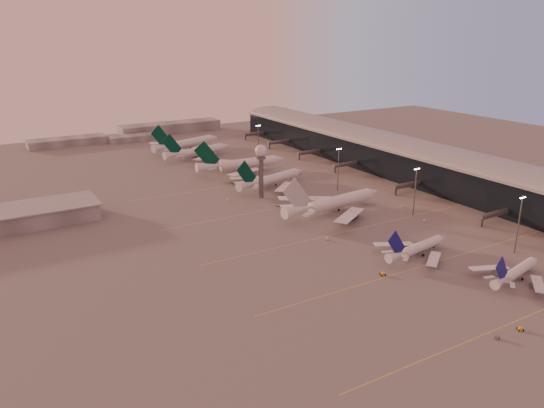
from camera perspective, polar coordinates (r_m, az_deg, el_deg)
ground at (r=200.88m, az=14.83°, el=-8.47°), size 700.00×700.00×0.00m
taxiway_markings at (r=257.07m, az=10.80°, el=-2.15°), size 180.00×185.25×0.02m
terminal at (r=343.40m, az=14.83°, el=4.57°), size 57.00×362.00×23.04m
hangar at (r=276.41m, az=-26.60°, el=-1.42°), size 82.00×27.00×8.50m
radar_tower at (r=287.00m, az=-1.19°, el=4.70°), size 6.40×6.40×31.10m
mast_a at (r=238.29m, az=25.03°, el=-1.75°), size 3.60×0.56×25.00m
mast_b at (r=268.72m, az=15.14°, el=1.52°), size 3.60×0.56×25.00m
mast_c at (r=304.92m, az=7.15°, el=3.98°), size 3.60×0.56×25.00m
mast_d at (r=377.23m, az=-1.48°, el=6.87°), size 3.60×0.56×25.00m
distant_horizon at (r=475.52m, az=-13.80°, el=7.53°), size 165.00×37.50×9.00m
narrowbody_near at (r=216.34m, az=24.80°, el=-6.80°), size 35.59×28.12×14.05m
narrowbody_mid at (r=224.52m, az=15.40°, el=-4.74°), size 38.49×30.51×15.10m
widebody_white at (r=268.86m, az=6.73°, el=-0.14°), size 64.49×51.44×22.70m
greentail_a at (r=311.38m, az=0.04°, el=2.48°), size 53.51×42.64×19.90m
greentail_b at (r=344.88m, az=-3.22°, el=4.11°), size 62.88×50.65×22.83m
greentail_c at (r=386.28m, az=-7.93°, el=5.45°), size 56.32×45.01×20.73m
greentail_d at (r=412.37m, az=-9.09°, el=6.26°), size 61.49×48.87×23.13m
gsv_truck_a at (r=177.07m, az=23.15°, el=-12.80°), size 6.61×4.13×2.51m
gsv_tug_near at (r=184.37m, az=25.15°, el=-12.06°), size 3.84×4.33×1.06m
gsv_tug_mid at (r=205.70m, az=11.82°, el=-7.38°), size 4.52×3.42×1.15m
gsv_truck_b at (r=265.34m, az=16.17°, el=-1.63°), size 6.42×3.37×2.46m
gsv_truck_c at (r=235.00m, az=5.89°, el=-3.59°), size 5.19×5.83×2.34m
gsv_catering_b at (r=283.98m, az=13.84°, el=0.01°), size 5.05×3.68×3.79m
gsv_tug_far at (r=277.68m, az=0.67°, el=-0.16°), size 2.28×3.41×0.92m
gsv_truck_d at (r=288.01m, az=-4.81°, el=0.59°), size 2.18×5.44×2.17m
gsv_tug_hangar at (r=339.19m, az=2.96°, el=3.25°), size 3.68×2.38×1.01m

